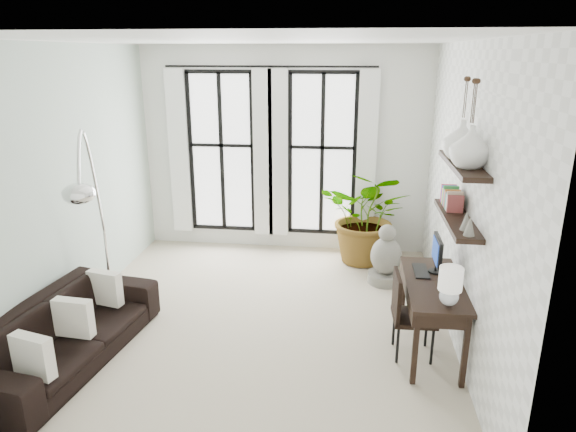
% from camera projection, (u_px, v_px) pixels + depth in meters
% --- Properties ---
extents(floor, '(5.00, 5.00, 0.00)m').
position_uv_depth(floor, '(258.00, 320.00, 6.18)').
color(floor, '#B9AD93').
rests_on(floor, ground).
extents(ceiling, '(5.00, 5.00, 0.00)m').
position_uv_depth(ceiling, '(252.00, 40.00, 5.21)').
color(ceiling, white).
rests_on(ceiling, wall_back).
extents(wall_left, '(0.00, 5.00, 5.00)m').
position_uv_depth(wall_left, '(65.00, 186.00, 5.96)').
color(wall_left, '#AABEAF').
rests_on(wall_left, floor).
extents(wall_right, '(0.00, 5.00, 5.00)m').
position_uv_depth(wall_right, '(464.00, 198.00, 5.43)').
color(wall_right, white).
rests_on(wall_right, floor).
extents(wall_back, '(4.50, 0.00, 4.50)m').
position_uv_depth(wall_back, '(284.00, 151.00, 8.06)').
color(wall_back, white).
rests_on(wall_back, floor).
extents(windows, '(3.26, 0.13, 2.65)m').
position_uv_depth(windows, '(271.00, 154.00, 8.03)').
color(windows, white).
rests_on(windows, wall_back).
extents(wall_shelves, '(0.25, 1.30, 0.60)m').
position_uv_depth(wall_shelves, '(458.00, 196.00, 5.05)').
color(wall_shelves, black).
rests_on(wall_shelves, wall_right).
extents(sofa, '(1.18, 2.37, 0.67)m').
position_uv_depth(sofa, '(67.00, 332.00, 5.28)').
color(sofa, black).
rests_on(sofa, floor).
extents(throw_pillows, '(0.40, 1.52, 0.40)m').
position_uv_depth(throw_pillows, '(74.00, 318.00, 5.22)').
color(throw_pillows, silver).
rests_on(throw_pillows, sofa).
extents(plant, '(1.62, 1.51, 1.47)m').
position_uv_depth(plant, '(368.00, 216.00, 7.69)').
color(plant, '#2D7228').
rests_on(plant, floor).
extents(desk, '(0.58, 1.36, 1.19)m').
position_uv_depth(desk, '(434.00, 289.00, 5.29)').
color(desk, black).
rests_on(desk, floor).
extents(desk_chair, '(0.45, 0.45, 0.92)m').
position_uv_depth(desk_chair, '(406.00, 310.00, 5.33)').
color(desk_chair, black).
rests_on(desk_chair, floor).
extents(arc_lamp, '(0.73, 1.48, 2.34)m').
position_uv_depth(arc_lamp, '(88.00, 179.00, 5.41)').
color(arc_lamp, silver).
rests_on(arc_lamp, floor).
extents(buddha, '(0.47, 0.47, 0.85)m').
position_uv_depth(buddha, '(386.00, 259.00, 7.09)').
color(buddha, gray).
rests_on(buddha, floor).
extents(vase_a, '(0.37, 0.37, 0.38)m').
position_uv_depth(vase_a, '(470.00, 147.00, 4.61)').
color(vase_a, white).
rests_on(vase_a, shelf_upper).
extents(vase_b, '(0.37, 0.37, 0.38)m').
position_uv_depth(vase_b, '(462.00, 140.00, 4.99)').
color(vase_b, white).
rests_on(vase_b, shelf_upper).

